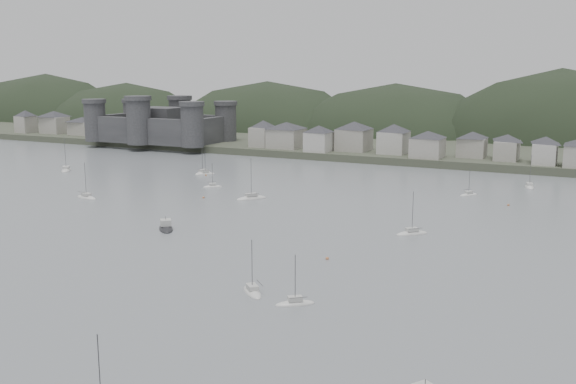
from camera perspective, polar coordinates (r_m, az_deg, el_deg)
The scene contains 9 objects.
ground at distance 104.59m, azimuth -18.81°, elevation -10.19°, with size 900.00×900.00×0.00m, color slate.
far_shore_land at distance 371.48m, azimuth 15.25°, elevation 5.03°, with size 900.00×250.00×3.00m, color #383D2D.
forested_ridge at distance 347.08m, azimuth 15.11°, elevation 2.53°, with size 851.55×103.94×102.57m.
castle at distance 313.68m, azimuth -11.32°, elevation 5.94°, with size 66.00×43.00×20.00m.
waterfront_town at distance 253.69m, azimuth 21.63°, elevation 3.76°, with size 451.48×28.46×12.92m.
sailboat_lead at distance 107.74m, azimuth -3.20°, elevation -8.88°, with size 6.71×6.62×9.79m.
moored_fleet at distance 166.15m, azimuth -8.59°, elevation -1.93°, with size 265.85×171.13×13.67m.
motor_launch_far at distance 151.62m, azimuth -10.84°, elevation -3.19°, with size 8.08×8.52×4.05m.
mooring_buoys at distance 141.88m, azimuth -3.94°, elevation -4.04°, with size 180.99×136.91×0.70m.
Camera 1 is at (70.59, -68.03, 36.46)m, focal length 39.86 mm.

